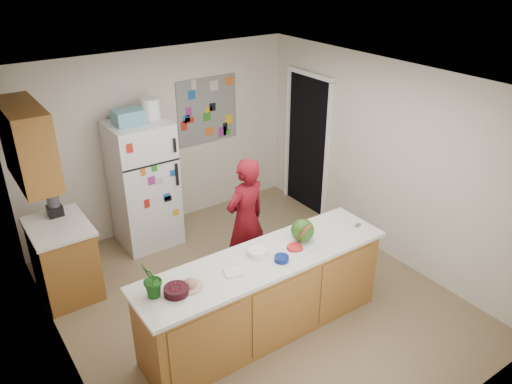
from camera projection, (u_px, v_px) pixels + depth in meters
floor at (253, 299)px, 5.77m from camera, size 4.00×4.50×0.02m
wall_back at (160, 140)px, 6.87m from camera, size 4.00×0.02×2.50m
wall_left at (55, 267)px, 4.19m from camera, size 0.02×4.50×2.50m
wall_right at (385, 161)px, 6.23m from camera, size 0.02×4.50×2.50m
ceiling at (252, 84)px, 4.65m from camera, size 4.00×4.50×0.02m
doorway at (308, 144)px, 7.39m from camera, size 0.03×0.85×2.04m
peninsula_base at (264, 297)px, 5.10m from camera, size 2.60×0.62×0.88m
peninsula_top at (264, 260)px, 4.90m from camera, size 2.68×0.70×0.04m
side_counter_base at (65, 260)px, 5.71m from camera, size 0.60×0.80×0.86m
side_counter_top at (58, 227)px, 5.51m from camera, size 0.64×0.84×0.04m
upper_cabinets at (27, 144)px, 4.95m from camera, size 0.35×1.00×0.80m
refrigerator at (144, 184)px, 6.54m from camera, size 0.75×0.70×1.70m
fridge_top_bin at (128, 117)px, 6.07m from camera, size 0.35×0.28×0.18m
photo_collage at (207, 111)px, 7.10m from camera, size 0.95×0.01×0.95m
person at (246, 220)px, 5.85m from camera, size 0.61×0.45×1.55m
blender_appliance at (53, 200)px, 5.61m from camera, size 0.14×0.14×0.38m
cutting_board at (299, 244)px, 5.11m from camera, size 0.44×0.37×0.01m
watermelon at (303, 230)px, 5.10m from camera, size 0.24×0.24×0.24m
watermelon_slice at (295, 247)px, 5.02m from camera, size 0.16×0.16×0.02m
cherry_bowl at (176, 291)px, 4.37m from camera, size 0.29×0.29×0.07m
white_bowl at (257, 252)px, 4.92m from camera, size 0.25×0.25×0.06m
cobalt_bowl at (282, 259)px, 4.83m from camera, size 0.16×0.16×0.05m
plate at (190, 286)px, 4.47m from camera, size 0.31×0.31×0.02m
paper_towel at (233, 272)px, 4.66m from camera, size 0.20×0.19×0.02m
keys at (358, 225)px, 5.44m from camera, size 0.10×0.07×0.01m
potted_plant at (152, 280)px, 4.25m from camera, size 0.26×0.26×0.37m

